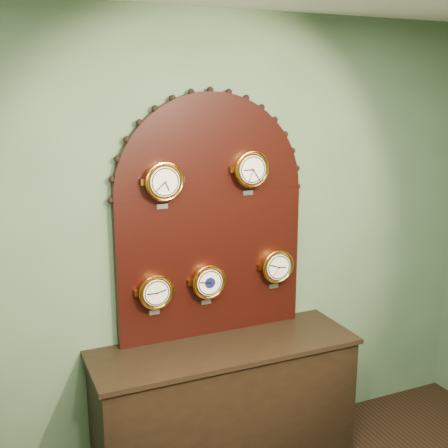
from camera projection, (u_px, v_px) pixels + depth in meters
name	position (u px, v px, depth m)	size (l,w,h in m)	color
wall_back	(208.00, 244.00, 3.52)	(4.00, 4.00, 0.00)	#4E6A48
shop_counter	(225.00, 409.00, 3.51)	(1.60, 0.50, 0.80)	black
display_board	(211.00, 210.00, 3.42)	(1.26, 0.06, 1.53)	black
roman_clock	(164.00, 181.00, 3.19)	(0.23, 0.08, 0.28)	orange
arabic_clock	(251.00, 169.00, 3.40)	(0.23, 0.08, 0.28)	orange
hygrometer	(155.00, 291.00, 3.32)	(0.22, 0.08, 0.27)	orange
barometer	(208.00, 281.00, 3.44)	(0.22, 0.08, 0.27)	orange
tide_clock	(276.00, 266.00, 3.62)	(0.22, 0.08, 0.27)	orange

